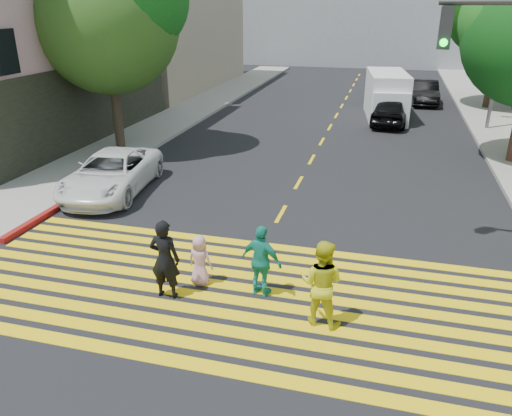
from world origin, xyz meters
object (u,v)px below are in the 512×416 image
at_px(tree_left, 109,13).
at_px(silver_car, 402,84).
at_px(pedestrian_woman, 321,283).
at_px(dark_car_near, 391,110).
at_px(pedestrian_extra, 262,261).
at_px(pedestrian_man, 165,259).
at_px(white_van, 387,97).
at_px(white_sedan, 111,173).
at_px(pedestrian_child, 200,260).
at_px(dark_car_parked, 425,92).

height_order(tree_left, silver_car, tree_left).
xyz_separation_m(pedestrian_woman, dark_car_near, (1.06, 18.88, -0.16)).
xyz_separation_m(pedestrian_woman, silver_car, (1.68, 29.36, -0.26)).
bearing_deg(pedestrian_extra, pedestrian_man, 33.07).
xyz_separation_m(dark_car_near, white_van, (-0.31, 1.47, 0.42)).
relative_size(pedestrian_extra, white_sedan, 0.34).
distance_m(pedestrian_man, pedestrian_child, 0.93).
distance_m(dark_car_parked, white_van, 5.67).
bearing_deg(white_van, silver_car, 76.66).
xyz_separation_m(pedestrian_man, dark_car_parked, (6.47, 25.40, -0.19)).
bearing_deg(silver_car, dark_car_near, 93.26).
xyz_separation_m(tree_left, silver_car, (12.01, 18.72, -5.03)).
distance_m(pedestrian_extra, dark_car_near, 18.33).
height_order(tree_left, dark_car_parked, tree_left).
relative_size(pedestrian_extra, silver_car, 0.37).
bearing_deg(white_sedan, dark_car_near, 48.45).
bearing_deg(dark_car_near, dark_car_parked, -101.55).
relative_size(pedestrian_woman, pedestrian_child, 1.52).
bearing_deg(pedestrian_woman, white_van, -83.15).
bearing_deg(pedestrian_woman, pedestrian_extra, -17.99).
xyz_separation_m(pedestrian_child, white_van, (3.64, 19.55, 0.58)).
height_order(dark_car_near, dark_car_parked, dark_car_near).
bearing_deg(pedestrian_child, silver_car, -90.47).
relative_size(pedestrian_man, dark_car_parked, 0.41).
xyz_separation_m(white_sedan, white_van, (8.72, 14.66, 0.50)).
height_order(pedestrian_child, white_sedan, white_sedan).
bearing_deg(pedestrian_extra, dark_car_near, -81.36).
bearing_deg(tree_left, white_van, 41.26).
distance_m(pedestrian_woman, dark_car_parked, 25.69).
relative_size(dark_car_parked, white_van, 0.81).
height_order(pedestrian_man, dark_car_parked, pedestrian_man).
bearing_deg(silver_car, pedestrian_child, 87.58).
bearing_deg(pedestrian_woman, tree_left, -36.88).
bearing_deg(dark_car_near, pedestrian_man, 81.65).
bearing_deg(pedestrian_extra, white_sedan, -20.81).
bearing_deg(white_sedan, white_van, 52.11).
height_order(white_sedan, silver_car, white_sedan).
bearing_deg(white_van, pedestrian_child, -107.96).
xyz_separation_m(pedestrian_man, white_sedan, (-4.55, 5.58, -0.23)).
distance_m(pedestrian_extra, silver_car, 28.81).
bearing_deg(white_sedan, pedestrian_child, -51.06).
bearing_deg(tree_left, dark_car_near, 35.91).
xyz_separation_m(tree_left, pedestrian_woman, (10.33, -10.63, -4.77)).
height_order(pedestrian_man, white_sedan, pedestrian_man).
bearing_deg(pedestrian_child, dark_car_near, -93.69).
bearing_deg(pedestrian_extra, pedestrian_woman, 169.44).
height_order(pedestrian_extra, silver_car, pedestrian_extra).
distance_m(pedestrian_child, white_sedan, 7.05).
distance_m(pedestrian_extra, white_sedan, 8.24).
bearing_deg(white_sedan, pedestrian_woman, -42.67).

